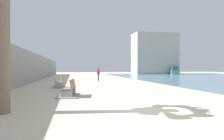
{
  "coord_description": "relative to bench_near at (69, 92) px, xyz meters",
  "views": [
    {
      "loc": [
        -2.67,
        -7.24,
        1.6
      ],
      "look_at": [
        1.5,
        14.03,
        1.43
      ],
      "focal_mm": 32.32,
      "sensor_mm": 36.0,
      "label": 1
    }
  ],
  "objects": [
    {
      "name": "harbor_building",
      "position": [
        22.82,
        41.54,
        5.42
      ],
      "size": [
        12.0,
        6.0,
        11.31
      ],
      "primitive_type": "cube",
      "color": "#ADAAA3",
      "rests_on": "ground"
    },
    {
      "name": "bench_near",
      "position": [
        0.0,
        0.0,
        0.0
      ],
      "size": [
        1.37,
        2.23,
        0.98
      ],
      "color": "gray",
      "rests_on": "ground"
    },
    {
      "name": "ground_plane",
      "position": [
        2.86,
        13.54,
        -0.23
      ],
      "size": [
        120.0,
        120.0,
        0.0
      ],
      "primitive_type": "plane",
      "color": "beige"
    },
    {
      "name": "boat_far_left",
      "position": [
        26.26,
        36.93,
        0.58
      ],
      "size": [
        3.98,
        7.33,
        2.07
      ],
      "color": "#337060",
      "rests_on": "water_bay"
    },
    {
      "name": "bench_far",
      "position": [
        -0.89,
        5.51,
        0.0
      ],
      "size": [
        1.31,
        2.2,
        0.98
      ],
      "color": "gray",
      "rests_on": "ground"
    },
    {
      "name": "person_walking",
      "position": [
        3.4,
        13.56,
        0.72
      ],
      "size": [
        0.39,
        0.41,
        1.65
      ],
      "color": "teal",
      "rests_on": "ground"
    },
    {
      "name": "seawall",
      "position": [
        -4.64,
        13.54,
        1.48
      ],
      "size": [
        0.8,
        64.0,
        3.43
      ],
      "primitive_type": "cube",
      "color": "gray",
      "rests_on": "ground"
    }
  ]
}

